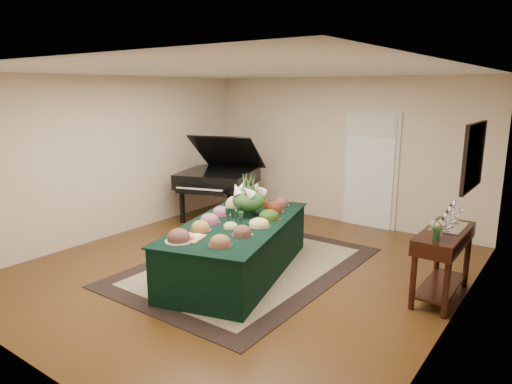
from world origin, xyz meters
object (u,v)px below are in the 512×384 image
Objects in this scene: floral_centerpiece at (249,196)px; mahogany_sideboard at (444,246)px; buffet_table at (238,247)px; grand_piano at (218,177)px.

mahogany_sideboard is at bearing 11.09° from floral_centerpiece.
buffet_table is 0.74m from floral_centerpiece.
floral_centerpiece reaches higher than mahogany_sideboard.
grand_piano is (-2.03, 1.97, 0.44)m from buffet_table.
floral_centerpiece is at bearing 101.79° from buffet_table.
mahogany_sideboard reaches higher than buffet_table.
buffet_table is at bearing -44.19° from grand_piano.
grand_piano is 1.55× the size of mahogany_sideboard.
buffet_table is at bearing -160.89° from mahogany_sideboard.
mahogany_sideboard is (2.53, 0.50, -0.37)m from floral_centerpiece.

